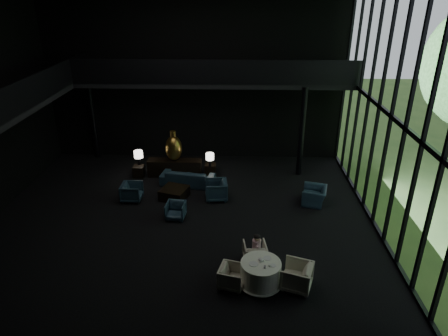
{
  "coord_description": "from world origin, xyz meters",
  "views": [
    {
      "loc": [
        1.93,
        -12.6,
        7.83
      ],
      "look_at": [
        1.51,
        0.5,
        1.84
      ],
      "focal_mm": 32.0,
      "sensor_mm": 36.0,
      "label": 1
    }
  ],
  "objects_px": {
    "window_armchair": "(314,193)",
    "lounge_armchair_west": "(132,191)",
    "console": "(175,168)",
    "dining_chair_east": "(297,274)",
    "side_table_right": "(210,170)",
    "sofa": "(188,174)",
    "table_lamp_left": "(138,155)",
    "dining_chair_north": "(255,252)",
    "child": "(257,243)",
    "dining_chair_west": "(232,277)",
    "side_table_left": "(139,171)",
    "lounge_armchair_south": "(176,211)",
    "bronze_urn": "(174,148)",
    "coffee_table": "(174,193)",
    "table_lamp_right": "(210,157)",
    "lounge_armchair_east": "(216,188)",
    "dining_table": "(260,275)"
  },
  "relations": [
    {
      "from": "lounge_armchair_east",
      "to": "coffee_table",
      "type": "distance_m",
      "value": 1.71
    },
    {
      "from": "child",
      "to": "dining_table",
      "type": "bearing_deg",
      "value": 94.63
    },
    {
      "from": "side_table_left",
      "to": "window_armchair",
      "type": "distance_m",
      "value": 7.76
    },
    {
      "from": "table_lamp_right",
      "to": "lounge_armchair_east",
      "type": "xyz_separation_m",
      "value": [
        0.37,
        -2.02,
        -0.48
      ]
    },
    {
      "from": "console",
      "to": "dining_table",
      "type": "bearing_deg",
      "value": -63.95
    },
    {
      "from": "bronze_urn",
      "to": "table_lamp_left",
      "type": "relative_size",
      "value": 2.09
    },
    {
      "from": "dining_chair_east",
      "to": "table_lamp_right",
      "type": "bearing_deg",
      "value": -138.55
    },
    {
      "from": "dining_table",
      "to": "child",
      "type": "distance_m",
      "value": 1.05
    },
    {
      "from": "table_lamp_right",
      "to": "dining_chair_north",
      "type": "height_order",
      "value": "table_lamp_right"
    },
    {
      "from": "table_lamp_left",
      "to": "lounge_armchair_west",
      "type": "relative_size",
      "value": 0.8
    },
    {
      "from": "lounge_armchair_south",
      "to": "dining_table",
      "type": "distance_m",
      "value": 4.56
    },
    {
      "from": "side_table_right",
      "to": "window_armchair",
      "type": "relative_size",
      "value": 0.54
    },
    {
      "from": "console",
      "to": "dining_chair_east",
      "type": "bearing_deg",
      "value": -58.15
    },
    {
      "from": "sofa",
      "to": "dining_chair_north",
      "type": "bearing_deg",
      "value": 127.14
    },
    {
      "from": "side_table_right",
      "to": "table_lamp_right",
      "type": "distance_m",
      "value": 0.72
    },
    {
      "from": "dining_chair_east",
      "to": "side_table_left",
      "type": "bearing_deg",
      "value": -119.91
    },
    {
      "from": "dining_chair_west",
      "to": "table_lamp_left",
      "type": "bearing_deg",
      "value": 44.91
    },
    {
      "from": "side_table_right",
      "to": "lounge_armchair_west",
      "type": "xyz_separation_m",
      "value": [
        -2.98,
        -2.43,
        0.14
      ]
    },
    {
      "from": "lounge_armchair_west",
      "to": "dining_chair_west",
      "type": "distance_m",
      "value": 6.37
    },
    {
      "from": "dining_chair_east",
      "to": "child",
      "type": "xyz_separation_m",
      "value": [
        -1.08,
        1.06,
        0.28
      ]
    },
    {
      "from": "side_table_left",
      "to": "lounge_armchair_west",
      "type": "bearing_deg",
      "value": -84.2
    },
    {
      "from": "sofa",
      "to": "table_lamp_left",
      "type": "bearing_deg",
      "value": -11.86
    },
    {
      "from": "side_table_left",
      "to": "table_lamp_left",
      "type": "relative_size",
      "value": 0.78
    },
    {
      "from": "bronze_urn",
      "to": "coffee_table",
      "type": "xyz_separation_m",
      "value": [
        0.28,
        -2.11,
        -1.13
      ]
    },
    {
      "from": "table_lamp_left",
      "to": "dining_chair_west",
      "type": "bearing_deg",
      "value": -59.53
    },
    {
      "from": "dining_table",
      "to": "window_armchair",
      "type": "bearing_deg",
      "value": 63.81
    },
    {
      "from": "console",
      "to": "dining_chair_east",
      "type": "relative_size",
      "value": 2.62
    },
    {
      "from": "dining_chair_north",
      "to": "dining_chair_east",
      "type": "xyz_separation_m",
      "value": [
        1.13,
        -1.16,
        0.14
      ]
    },
    {
      "from": "lounge_armchair_south",
      "to": "dining_table",
      "type": "xyz_separation_m",
      "value": [
        2.93,
        -3.49,
        0.01
      ]
    },
    {
      "from": "console",
      "to": "bronze_urn",
      "type": "distance_m",
      "value": 0.96
    },
    {
      "from": "table_lamp_right",
      "to": "bronze_urn",
      "type": "bearing_deg",
      "value": 176.3
    },
    {
      "from": "table_lamp_left",
      "to": "dining_table",
      "type": "relative_size",
      "value": 0.5
    },
    {
      "from": "side_table_right",
      "to": "coffee_table",
      "type": "xyz_separation_m",
      "value": [
        -1.32,
        -2.2,
        -0.05
      ]
    },
    {
      "from": "lounge_armchair_east",
      "to": "dining_chair_east",
      "type": "height_order",
      "value": "lounge_armchair_east"
    },
    {
      "from": "window_armchair",
      "to": "lounge_armchair_west",
      "type": "bearing_deg",
      "value": -75.61
    },
    {
      "from": "coffee_table",
      "to": "dining_chair_east",
      "type": "relative_size",
      "value": 1.07
    },
    {
      "from": "sofa",
      "to": "dining_chair_east",
      "type": "bearing_deg",
      "value": 130.77
    },
    {
      "from": "table_lamp_left",
      "to": "coffee_table",
      "type": "height_order",
      "value": "table_lamp_left"
    },
    {
      "from": "child",
      "to": "lounge_armchair_south",
      "type": "bearing_deg",
      "value": -41.51
    },
    {
      "from": "table_lamp_left",
      "to": "lounge_armchair_east",
      "type": "bearing_deg",
      "value": -30.99
    },
    {
      "from": "side_table_left",
      "to": "child",
      "type": "height_order",
      "value": "child"
    },
    {
      "from": "table_lamp_right",
      "to": "dining_chair_west",
      "type": "height_order",
      "value": "table_lamp_right"
    },
    {
      "from": "lounge_armchair_west",
      "to": "dining_chair_west",
      "type": "height_order",
      "value": "lounge_armchair_west"
    },
    {
      "from": "side_table_left",
      "to": "sofa",
      "type": "bearing_deg",
      "value": -17.58
    },
    {
      "from": "sofa",
      "to": "lounge_armchair_south",
      "type": "xyz_separation_m",
      "value": [
        -0.13,
        -2.77,
        -0.18
      ]
    },
    {
      "from": "dining_chair_north",
      "to": "dining_chair_east",
      "type": "relative_size",
      "value": 0.69
    },
    {
      "from": "lounge_armchair_east",
      "to": "window_armchair",
      "type": "distance_m",
      "value": 3.88
    },
    {
      "from": "console",
      "to": "dining_chair_east",
      "type": "height_order",
      "value": "dining_chair_east"
    },
    {
      "from": "side_table_left",
      "to": "child",
      "type": "relative_size",
      "value": 0.87
    },
    {
      "from": "dining_chair_north",
      "to": "child",
      "type": "distance_m",
      "value": 0.44
    }
  ]
}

